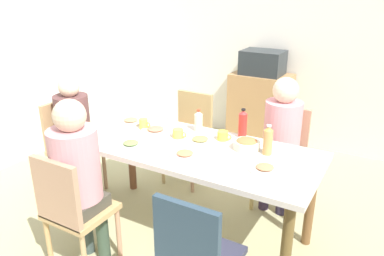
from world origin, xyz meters
name	(u,v)px	position (x,y,z in m)	size (l,w,h in m)	color
ground_plane	(192,230)	(0.00, 0.00, 0.00)	(5.66, 5.66, 0.00)	tan
wall_back	(287,38)	(0.00, 2.28, 1.30)	(4.95, 0.12, 2.60)	silver
dining_table	(192,157)	(0.00, 0.00, 0.67)	(1.91, 0.83, 0.76)	silver
chair_0	(70,142)	(-1.33, 0.00, 0.51)	(0.40, 0.40, 0.90)	tan
person_0	(74,126)	(-1.24, 0.00, 0.69)	(0.31, 0.31, 1.15)	brown
chair_1	(71,208)	(-0.48, -0.79, 0.51)	(0.40, 0.40, 0.90)	tan
person_1	(77,170)	(-0.48, -0.70, 0.75)	(0.32, 0.32, 1.25)	#394844
chair_2	(190,132)	(-0.48, 0.79, 0.51)	(0.40, 0.40, 0.90)	tan
chair_3	(196,256)	(0.48, -0.79, 0.51)	(0.40, 0.40, 0.90)	#2F3147
chair_4	(283,152)	(0.48, 0.79, 0.51)	(0.40, 0.40, 0.90)	tan
person_4	(282,132)	(0.48, 0.70, 0.73)	(0.31, 0.31, 1.20)	#302945
plate_0	(265,169)	(0.61, -0.10, 0.77)	(0.22, 0.22, 0.04)	white
plate_1	(156,130)	(-0.41, 0.11, 0.77)	(0.25, 0.25, 0.04)	silver
plate_2	(185,155)	(0.04, -0.18, 0.77)	(0.22, 0.22, 0.04)	white
plate_3	(200,140)	(0.01, 0.11, 0.77)	(0.23, 0.23, 0.04)	white
plate_4	(131,144)	(-0.41, -0.22, 0.77)	(0.21, 0.21, 0.04)	silver
plate_5	(131,121)	(-0.73, 0.18, 0.77)	(0.22, 0.22, 0.04)	silver
bowl_0	(247,144)	(0.38, 0.16, 0.80)	(0.19, 0.19, 0.09)	beige
cup_0	(86,138)	(-0.75, -0.34, 0.80)	(0.12, 0.08, 0.08)	#DBC943
cup_1	(223,136)	(0.15, 0.23, 0.80)	(0.12, 0.08, 0.07)	yellow
cup_2	(178,133)	(-0.18, 0.10, 0.80)	(0.12, 0.09, 0.07)	#DFC450
cup_3	(89,129)	(-0.85, -0.20, 0.81)	(0.11, 0.08, 0.09)	#E1BE4B
cup_4	(144,124)	(-0.54, 0.12, 0.80)	(0.11, 0.07, 0.09)	#ECC14E
bottle_0	(268,141)	(0.54, 0.15, 0.87)	(0.07, 0.07, 0.22)	tan
bottle_1	(198,121)	(-0.11, 0.30, 0.85)	(0.07, 0.07, 0.19)	beige
bottle_2	(243,124)	(0.26, 0.36, 0.87)	(0.07, 0.07, 0.24)	red
side_cabinet	(260,110)	(-0.18, 1.98, 0.45)	(0.70, 0.44, 0.90)	#A87E50
microwave	(263,62)	(-0.18, 1.98, 1.04)	(0.48, 0.36, 0.28)	#252C31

